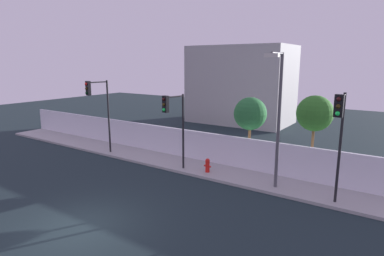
{
  "coord_description": "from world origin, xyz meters",
  "views": [
    {
      "loc": [
        9.95,
        -7.01,
        6.2
      ],
      "look_at": [
        0.81,
        6.5,
        2.86
      ],
      "focal_mm": 30.22,
      "sensor_mm": 36.0,
      "label": 1
    }
  ],
  "objects_px": {
    "traffic_light_right": "(98,101)",
    "traffic_light_left": "(173,116)",
    "traffic_light_center": "(339,126)",
    "fire_hydrant": "(208,165)",
    "roadside_tree_midleft": "(315,114)",
    "street_lamp_curbside": "(278,111)",
    "roadside_tree_leftmost": "(250,114)"
  },
  "relations": [
    {
      "from": "traffic_light_right",
      "to": "traffic_light_left",
      "type": "bearing_deg",
      "value": 0.18
    },
    {
      "from": "traffic_light_center",
      "to": "fire_hydrant",
      "type": "bearing_deg",
      "value": 173.77
    },
    {
      "from": "traffic_light_left",
      "to": "roadside_tree_midleft",
      "type": "xyz_separation_m",
      "value": [
        6.49,
        3.95,
        0.17
      ]
    },
    {
      "from": "traffic_light_left",
      "to": "roadside_tree_midleft",
      "type": "distance_m",
      "value": 7.6
    },
    {
      "from": "street_lamp_curbside",
      "to": "fire_hydrant",
      "type": "relative_size",
      "value": 8.3
    },
    {
      "from": "fire_hydrant",
      "to": "roadside_tree_midleft",
      "type": "distance_m",
      "value": 6.41
    },
    {
      "from": "traffic_light_left",
      "to": "traffic_light_right",
      "type": "xyz_separation_m",
      "value": [
        -6.13,
        -0.02,
        0.4
      ]
    },
    {
      "from": "traffic_light_right",
      "to": "traffic_light_center",
      "type": "bearing_deg",
      "value": 0.75
    },
    {
      "from": "traffic_light_left",
      "to": "roadside_tree_midleft",
      "type": "relative_size",
      "value": 0.96
    },
    {
      "from": "fire_hydrant",
      "to": "traffic_light_right",
      "type": "bearing_deg",
      "value": -173.26
    },
    {
      "from": "traffic_light_right",
      "to": "roadside_tree_leftmost",
      "type": "distance_m",
      "value": 9.76
    },
    {
      "from": "fire_hydrant",
      "to": "roadside_tree_leftmost",
      "type": "bearing_deg",
      "value": 69.99
    },
    {
      "from": "traffic_light_center",
      "to": "roadside_tree_midleft",
      "type": "bearing_deg",
      "value": 116.33
    },
    {
      "from": "traffic_light_left",
      "to": "roadside_tree_leftmost",
      "type": "relative_size",
      "value": 1.04
    },
    {
      "from": "traffic_light_left",
      "to": "fire_hydrant",
      "type": "bearing_deg",
      "value": 28.45
    },
    {
      "from": "street_lamp_curbside",
      "to": "roadside_tree_leftmost",
      "type": "relative_size",
      "value": 1.56
    },
    {
      "from": "roadside_tree_leftmost",
      "to": "traffic_light_center",
      "type": "bearing_deg",
      "value": -34.11
    },
    {
      "from": "roadside_tree_leftmost",
      "to": "street_lamp_curbside",
      "type": "bearing_deg",
      "value": -49.38
    },
    {
      "from": "traffic_light_right",
      "to": "roadside_tree_leftmost",
      "type": "bearing_deg",
      "value": 24.05
    },
    {
      "from": "traffic_light_right",
      "to": "roadside_tree_midleft",
      "type": "xyz_separation_m",
      "value": [
        12.61,
        3.97,
        -0.22
      ]
    },
    {
      "from": "fire_hydrant",
      "to": "roadside_tree_midleft",
      "type": "xyz_separation_m",
      "value": [
        4.82,
        3.05,
        2.92
      ]
    },
    {
      "from": "fire_hydrant",
      "to": "traffic_light_center",
      "type": "bearing_deg",
      "value": -6.23
    },
    {
      "from": "roadside_tree_leftmost",
      "to": "traffic_light_left",
      "type": "bearing_deg",
      "value": -125.07
    },
    {
      "from": "roadside_tree_midleft",
      "to": "traffic_light_center",
      "type": "bearing_deg",
      "value": -63.67
    },
    {
      "from": "street_lamp_curbside",
      "to": "fire_hydrant",
      "type": "distance_m",
      "value": 5.21
    },
    {
      "from": "street_lamp_curbside",
      "to": "fire_hydrant",
      "type": "height_order",
      "value": "street_lamp_curbside"
    },
    {
      "from": "traffic_light_right",
      "to": "fire_hydrant",
      "type": "height_order",
      "value": "traffic_light_right"
    },
    {
      "from": "traffic_light_right",
      "to": "fire_hydrant",
      "type": "relative_size",
      "value": 6.26
    },
    {
      "from": "traffic_light_left",
      "to": "roadside_tree_leftmost",
      "type": "bearing_deg",
      "value": 54.93
    },
    {
      "from": "street_lamp_curbside",
      "to": "roadside_tree_leftmost",
      "type": "bearing_deg",
      "value": 130.62
    },
    {
      "from": "traffic_light_right",
      "to": "roadside_tree_leftmost",
      "type": "relative_size",
      "value": 1.18
    },
    {
      "from": "traffic_light_right",
      "to": "roadside_tree_midleft",
      "type": "bearing_deg",
      "value": 17.48
    }
  ]
}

